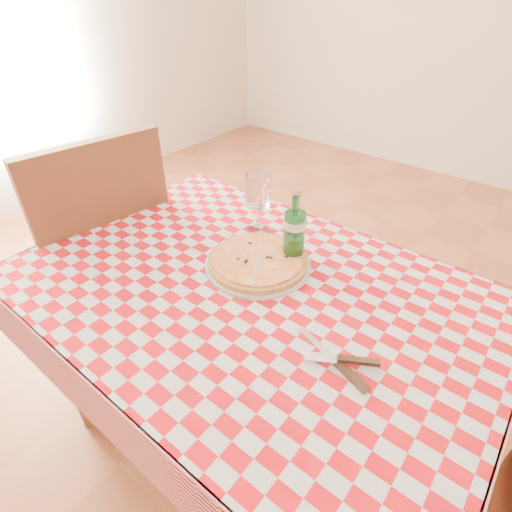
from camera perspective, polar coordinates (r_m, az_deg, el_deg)
The scene contains 7 objects.
dining_table at distance 1.16m, azimuth -1.09°, elevation -8.11°, with size 1.20×0.80×0.75m.
tablecloth at distance 1.10m, azimuth -1.15°, elevation -4.52°, with size 1.30×0.90×0.01m, color #A80A11.
chair_far at distance 1.66m, azimuth -21.06°, elevation 1.36°, with size 0.53×0.53×1.04m.
pizza_plate at distance 1.16m, azimuth 0.27°, elevation -0.59°, with size 0.31×0.31×0.04m, color gold, non-canonical shape.
water_bottle at distance 1.13m, azimuth 5.53°, elevation 4.15°, with size 0.07×0.07×0.23m, color #1A6B2B, non-canonical shape.
wine_glass at distance 1.28m, azimuth 0.29°, elevation 7.45°, with size 0.08×0.08×0.20m, color white, non-canonical shape.
cutlery at distance 0.91m, azimuth 11.48°, elevation -14.32°, with size 0.23×0.19×0.02m, color silver, non-canonical shape.
Camera 1 is at (0.54, -0.64, 1.46)m, focal length 28.00 mm.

